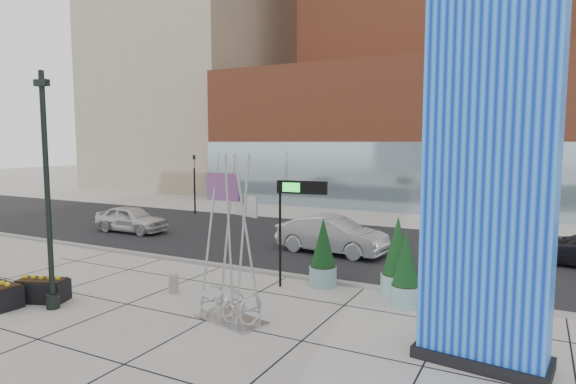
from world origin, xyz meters
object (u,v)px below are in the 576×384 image
at_px(lamp_post, 48,214).
at_px(overhead_street_sign, 297,197).
at_px(public_art_sculpture, 231,278).
at_px(car_white_west, 131,219).
at_px(car_silver_mid, 332,235).
at_px(concrete_bollard, 174,283).
at_px(blue_pylon, 490,158).

bearing_deg(lamp_post, overhead_street_sign, 41.95).
height_order(lamp_post, public_art_sculpture, lamp_post).
relative_size(car_white_west, car_silver_mid, 0.85).
xyz_separation_m(lamp_post, overhead_street_sign, (5.66, 5.09, 0.30)).
relative_size(public_art_sculpture, concrete_bollard, 7.62).
xyz_separation_m(public_art_sculpture, car_silver_mid, (-0.61, 8.92, -0.40)).
height_order(blue_pylon, car_silver_mid, blue_pylon).
bearing_deg(concrete_bollard, blue_pylon, -4.70).
bearing_deg(concrete_bollard, car_silver_mid, 71.90).
bearing_deg(car_silver_mid, public_art_sculpture, -170.70).
relative_size(blue_pylon, lamp_post, 1.37).
xyz_separation_m(public_art_sculpture, car_white_west, (-12.43, 8.53, -0.51)).
xyz_separation_m(public_art_sculpture, overhead_street_sign, (0.34, 3.44, 1.94)).
height_order(blue_pylon, public_art_sculpture, blue_pylon).
distance_m(car_white_west, car_silver_mid, 11.83).
xyz_separation_m(concrete_bollard, car_white_west, (-9.30, 7.31, 0.42)).
relative_size(blue_pylon, public_art_sculpture, 2.04).
bearing_deg(car_white_west, lamp_post, -146.06).
distance_m(blue_pylon, car_white_west, 20.97).
bearing_deg(car_silver_mid, blue_pylon, -134.61).
distance_m(concrete_bollard, car_white_west, 11.84).
height_order(blue_pylon, car_white_west, blue_pylon).
xyz_separation_m(concrete_bollard, overhead_street_sign, (3.46, 2.22, 2.87)).
height_order(overhead_street_sign, car_silver_mid, overhead_street_sign).
xyz_separation_m(concrete_bollard, car_silver_mid, (2.52, 7.70, 0.52)).
distance_m(lamp_post, overhead_street_sign, 7.62).
relative_size(public_art_sculpture, overhead_street_sign, 1.27).
bearing_deg(overhead_street_sign, car_white_west, 150.90).
bearing_deg(overhead_street_sign, concrete_bollard, -154.72).
distance_m(lamp_post, public_art_sculpture, 5.81).
relative_size(public_art_sculpture, car_white_west, 1.10).
height_order(lamp_post, overhead_street_sign, lamp_post).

